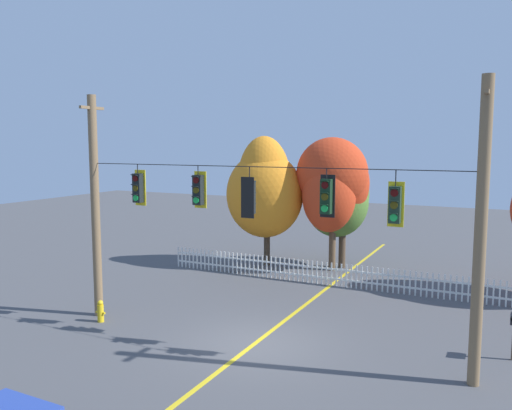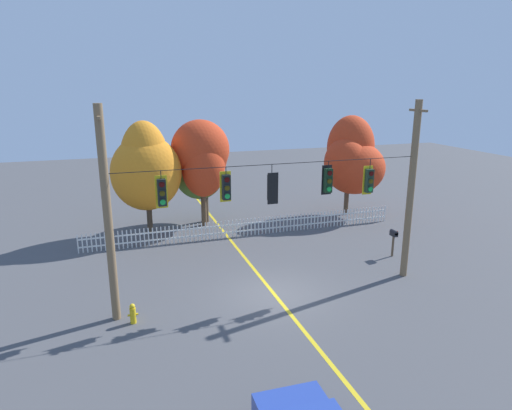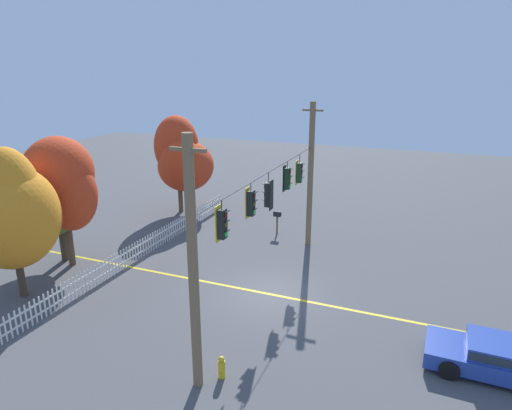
{
  "view_description": "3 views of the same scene",
  "coord_description": "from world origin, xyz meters",
  "px_view_note": "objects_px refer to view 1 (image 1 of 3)",
  "views": [
    {
      "loc": [
        6.95,
        -14.08,
        6.19
      ],
      "look_at": [
        -0.26,
        0.63,
        4.26
      ],
      "focal_mm": 36.95,
      "sensor_mm": 36.0,
      "label": 1
    },
    {
      "loc": [
        -6.01,
        -15.85,
        8.44
      ],
      "look_at": [
        -0.39,
        1.27,
        3.57
      ],
      "focal_mm": 31.32,
      "sensor_mm": 36.0,
      "label": 2
    },
    {
      "loc": [
        -16.41,
        -6.06,
        9.45
      ],
      "look_at": [
        -0.25,
        0.5,
        4.1
      ],
      "focal_mm": 31.23,
      "sensor_mm": 36.0,
      "label": 3
    }
  ],
  "objects_px": {
    "traffic_signal_northbound_secondary": "(326,196)",
    "autumn_oak_far_east": "(338,199)",
    "traffic_signal_northbound_primary": "(198,190)",
    "traffic_signal_westbound_side": "(138,188)",
    "fire_hydrant": "(101,311)",
    "autumn_maple_near_fence": "(264,190)",
    "autumn_maple_mid": "(333,182)",
    "traffic_signal_eastbound_side": "(249,197)",
    "traffic_signal_southbound_primary": "(395,205)"
  },
  "relations": [
    {
      "from": "traffic_signal_northbound_primary",
      "to": "autumn_maple_mid",
      "type": "xyz_separation_m",
      "value": [
        1.15,
        10.27,
        -0.41
      ]
    },
    {
      "from": "traffic_signal_southbound_primary",
      "to": "autumn_oak_far_east",
      "type": "distance_m",
      "value": 12.21
    },
    {
      "from": "traffic_signal_westbound_side",
      "to": "traffic_signal_northbound_secondary",
      "type": "xyz_separation_m",
      "value": [
        6.62,
        0.0,
        0.01
      ]
    },
    {
      "from": "traffic_signal_westbound_side",
      "to": "traffic_signal_northbound_secondary",
      "type": "relative_size",
      "value": 1.0
    },
    {
      "from": "traffic_signal_eastbound_side",
      "to": "traffic_signal_northbound_secondary",
      "type": "height_order",
      "value": "same"
    },
    {
      "from": "traffic_signal_southbound_primary",
      "to": "autumn_maple_near_fence",
      "type": "xyz_separation_m",
      "value": [
        -8.36,
        9.58,
        -0.73
      ]
    },
    {
      "from": "traffic_signal_eastbound_side",
      "to": "autumn_maple_mid",
      "type": "xyz_separation_m",
      "value": [
        -0.67,
        10.29,
        -0.27
      ]
    },
    {
      "from": "traffic_signal_westbound_side",
      "to": "autumn_maple_mid",
      "type": "distance_m",
      "value": 10.87
    },
    {
      "from": "autumn_maple_mid",
      "to": "traffic_signal_northbound_primary",
      "type": "bearing_deg",
      "value": -96.38
    },
    {
      "from": "fire_hydrant",
      "to": "autumn_maple_near_fence",
      "type": "bearing_deg",
      "value": 81.49
    },
    {
      "from": "traffic_signal_eastbound_side",
      "to": "autumn_oak_far_east",
      "type": "xyz_separation_m",
      "value": [
        -0.67,
        11.1,
        -1.14
      ]
    },
    {
      "from": "traffic_signal_eastbound_side",
      "to": "autumn_maple_near_fence",
      "type": "distance_m",
      "value": 10.44
    },
    {
      "from": "traffic_signal_northbound_secondary",
      "to": "traffic_signal_southbound_primary",
      "type": "bearing_deg",
      "value": 0.0
    },
    {
      "from": "autumn_oak_far_east",
      "to": "fire_hydrant",
      "type": "distance_m",
      "value": 12.98
    },
    {
      "from": "traffic_signal_northbound_secondary",
      "to": "autumn_oak_far_east",
      "type": "distance_m",
      "value": 11.58
    },
    {
      "from": "traffic_signal_westbound_side",
      "to": "autumn_oak_far_east",
      "type": "relative_size",
      "value": 0.27
    },
    {
      "from": "traffic_signal_northbound_primary",
      "to": "traffic_signal_northbound_secondary",
      "type": "bearing_deg",
      "value": 0.0
    },
    {
      "from": "traffic_signal_northbound_secondary",
      "to": "autumn_oak_far_east",
      "type": "relative_size",
      "value": 0.27
    },
    {
      "from": "traffic_signal_eastbound_side",
      "to": "autumn_oak_far_east",
      "type": "bearing_deg",
      "value": 93.47
    },
    {
      "from": "traffic_signal_northbound_primary",
      "to": "traffic_signal_northbound_secondary",
      "type": "relative_size",
      "value": 0.97
    },
    {
      "from": "traffic_signal_northbound_primary",
      "to": "autumn_maple_near_fence",
      "type": "bearing_deg",
      "value": 102.99
    },
    {
      "from": "traffic_signal_northbound_secondary",
      "to": "fire_hydrant",
      "type": "distance_m",
      "value": 9.08
    },
    {
      "from": "autumn_maple_mid",
      "to": "fire_hydrant",
      "type": "height_order",
      "value": "autumn_maple_mid"
    },
    {
      "from": "traffic_signal_northbound_primary",
      "to": "fire_hydrant",
      "type": "xyz_separation_m",
      "value": [
        -3.73,
        -0.55,
        -4.34
      ]
    },
    {
      "from": "fire_hydrant",
      "to": "traffic_signal_northbound_primary",
      "type": "bearing_deg",
      "value": 8.37
    },
    {
      "from": "autumn_maple_near_fence",
      "to": "traffic_signal_westbound_side",
      "type": "bearing_deg",
      "value": -91.05
    },
    {
      "from": "traffic_signal_northbound_primary",
      "to": "autumn_maple_mid",
      "type": "distance_m",
      "value": 10.35
    },
    {
      "from": "traffic_signal_westbound_side",
      "to": "traffic_signal_southbound_primary",
      "type": "bearing_deg",
      "value": 0.0
    },
    {
      "from": "traffic_signal_eastbound_side",
      "to": "fire_hydrant",
      "type": "bearing_deg",
      "value": -174.55
    },
    {
      "from": "autumn_maple_near_fence",
      "to": "autumn_maple_mid",
      "type": "xyz_separation_m",
      "value": [
        3.36,
        0.69,
        0.47
      ]
    },
    {
      "from": "traffic_signal_westbound_side",
      "to": "traffic_signal_eastbound_side",
      "type": "height_order",
      "value": "same"
    },
    {
      "from": "traffic_signal_eastbound_side",
      "to": "autumn_maple_near_fence",
      "type": "bearing_deg",
      "value": 112.75
    },
    {
      "from": "traffic_signal_northbound_primary",
      "to": "traffic_signal_southbound_primary",
      "type": "bearing_deg",
      "value": 0.0
    },
    {
      "from": "traffic_signal_eastbound_side",
      "to": "autumn_maple_mid",
      "type": "relative_size",
      "value": 0.24
    },
    {
      "from": "traffic_signal_southbound_primary",
      "to": "autumn_maple_mid",
      "type": "height_order",
      "value": "autumn_maple_mid"
    },
    {
      "from": "autumn_maple_mid",
      "to": "autumn_oak_far_east",
      "type": "distance_m",
      "value": 1.19
    },
    {
      "from": "traffic_signal_northbound_primary",
      "to": "autumn_oak_far_east",
      "type": "relative_size",
      "value": 0.26
    },
    {
      "from": "traffic_signal_westbound_side",
      "to": "fire_hydrant",
      "type": "bearing_deg",
      "value": -157.74
    },
    {
      "from": "traffic_signal_westbound_side",
      "to": "fire_hydrant",
      "type": "height_order",
      "value": "traffic_signal_westbound_side"
    },
    {
      "from": "fire_hydrant",
      "to": "traffic_signal_westbound_side",
      "type": "bearing_deg",
      "value": 22.26
    },
    {
      "from": "fire_hydrant",
      "to": "traffic_signal_northbound_secondary",
      "type": "bearing_deg",
      "value": 3.94
    },
    {
      "from": "traffic_signal_westbound_side",
      "to": "autumn_maple_mid",
      "type": "height_order",
      "value": "autumn_maple_mid"
    },
    {
      "from": "autumn_maple_near_fence",
      "to": "fire_hydrant",
      "type": "xyz_separation_m",
      "value": [
        -1.52,
        -10.13,
        -3.46
      ]
    },
    {
      "from": "traffic_signal_eastbound_side",
      "to": "autumn_oak_far_east",
      "type": "distance_m",
      "value": 11.18
    },
    {
      "from": "autumn_maple_near_fence",
      "to": "autumn_maple_mid",
      "type": "height_order",
      "value": "autumn_maple_near_fence"
    },
    {
      "from": "traffic_signal_northbound_primary",
      "to": "traffic_signal_eastbound_side",
      "type": "height_order",
      "value": "same"
    },
    {
      "from": "traffic_signal_eastbound_side",
      "to": "traffic_signal_northbound_secondary",
      "type": "xyz_separation_m",
      "value": [
        2.42,
        0.02,
        0.13
      ]
    },
    {
      "from": "traffic_signal_southbound_primary",
      "to": "fire_hydrant",
      "type": "bearing_deg",
      "value": -176.82
    },
    {
      "from": "traffic_signal_northbound_primary",
      "to": "fire_hydrant",
      "type": "bearing_deg",
      "value": -171.63
    },
    {
      "from": "traffic_signal_northbound_secondary",
      "to": "autumn_maple_near_fence",
      "type": "xyz_separation_m",
      "value": [
        -6.45,
        9.58,
        -0.86
      ]
    }
  ]
}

